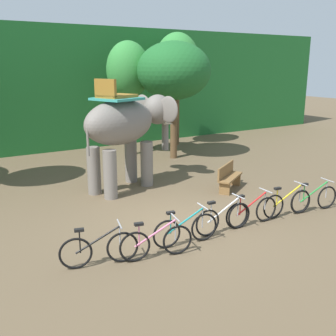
% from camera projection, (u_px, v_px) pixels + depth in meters
% --- Properties ---
extents(ground_plane, '(80.00, 80.00, 0.00)m').
position_uv_depth(ground_plane, '(179.00, 223.00, 10.78)').
color(ground_plane, brown).
extents(foliage_hedge, '(36.00, 6.00, 6.11)m').
position_uv_depth(foliage_hedge, '(41.00, 87.00, 21.45)').
color(foliage_hedge, '#1E6028').
rests_on(foliage_hedge, ground).
extents(tree_center_left, '(2.02, 2.02, 5.28)m').
position_uv_depth(tree_center_left, '(128.00, 71.00, 18.00)').
color(tree_center_left, brown).
rests_on(tree_center_left, ground).
extents(tree_right, '(3.29, 3.29, 5.23)m').
position_uv_depth(tree_right, '(174.00, 71.00, 17.33)').
color(tree_right, brown).
rests_on(tree_right, ground).
extents(tree_center_right, '(2.33, 2.33, 5.82)m').
position_uv_depth(tree_center_right, '(177.00, 63.00, 20.25)').
color(tree_center_right, brown).
rests_on(tree_center_right, ground).
extents(elephant, '(4.21, 2.82, 3.78)m').
position_uv_depth(elephant, '(127.00, 125.00, 13.40)').
color(elephant, slate).
rests_on(elephant, ground).
extents(bike_black, '(1.67, 0.60, 0.92)m').
position_uv_depth(bike_black, '(99.00, 249.00, 8.40)').
color(bike_black, black).
rests_on(bike_black, ground).
extents(bike_pink, '(1.69, 0.54, 0.92)m').
position_uv_depth(bike_pink, '(156.00, 242.00, 8.72)').
color(bike_pink, black).
rests_on(bike_pink, ground).
extents(bike_teal, '(1.70, 0.52, 0.92)m').
position_uv_depth(bike_teal, '(186.00, 229.00, 9.40)').
color(bike_teal, black).
rests_on(bike_teal, ground).
extents(bike_white, '(1.71, 0.52, 0.92)m').
position_uv_depth(bike_white, '(223.00, 218.00, 10.09)').
color(bike_white, black).
rests_on(bike_white, ground).
extents(bike_red, '(1.71, 0.52, 0.92)m').
position_uv_depth(bike_red, '(252.00, 211.00, 10.56)').
color(bike_red, black).
rests_on(bike_red, ground).
extents(bike_yellow, '(1.71, 0.52, 0.92)m').
position_uv_depth(bike_yellow, '(287.00, 203.00, 11.20)').
color(bike_yellow, black).
rests_on(bike_yellow, ground).
extents(bike_green, '(1.70, 0.52, 0.92)m').
position_uv_depth(bike_green, '(314.00, 199.00, 11.56)').
color(bike_green, black).
rests_on(bike_green, ground).
extents(wooden_bench, '(1.49, 1.14, 0.89)m').
position_uv_depth(wooden_bench, '(229.00, 176.00, 13.55)').
color(wooden_bench, brown).
rests_on(wooden_bench, ground).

